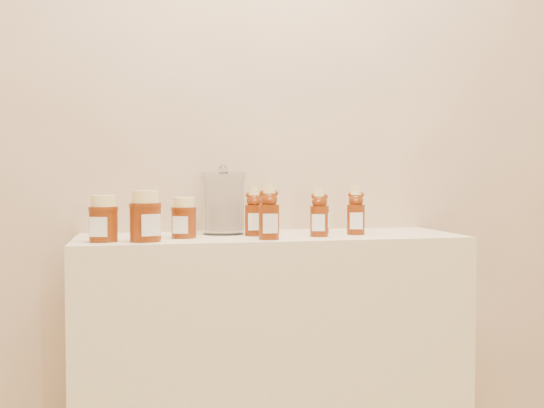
{
  "coord_description": "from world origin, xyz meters",
  "views": [
    {
      "loc": [
        -0.41,
        -0.31,
        1.07
      ],
      "look_at": [
        -0.0,
        1.52,
        1.0
      ],
      "focal_mm": 40.0,
      "sensor_mm": 36.0,
      "label": 1
    }
  ],
  "objects": [
    {
      "name": "bear_bottle_back_left",
      "position": [
        -0.06,
        1.55,
        0.99
      ],
      "size": [
        0.07,
        0.07,
        0.18
      ],
      "primitive_type": null,
      "rotation": [
        0.0,
        0.0,
        -0.12
      ],
      "color": "#5D1E07",
      "rests_on": "display_table"
    },
    {
      "name": "honey_jar_back",
      "position": [
        -0.28,
        1.52,
        0.96
      ],
      "size": [
        0.1,
        0.1,
        0.12
      ],
      "primitive_type": null,
      "rotation": [
        0.0,
        0.0,
        -0.35
      ],
      "color": "#5D1E07",
      "rests_on": "display_table"
    },
    {
      "name": "bear_bottle_back_mid",
      "position": [
        0.18,
        1.6,
        0.98
      ],
      "size": [
        0.06,
        0.06,
        0.17
      ],
      "primitive_type": null,
      "rotation": [
        0.0,
        0.0,
        0.01
      ],
      "color": "#5D1E07",
      "rests_on": "display_table"
    },
    {
      "name": "honey_jar_left",
      "position": [
        -0.51,
        1.46,
        0.97
      ],
      "size": [
        0.1,
        0.1,
        0.13
      ],
      "primitive_type": null,
      "rotation": [
        0.0,
        0.0,
        -0.29
      ],
      "color": "#5D1E07",
      "rests_on": "display_table"
    },
    {
      "name": "glass_canister",
      "position": [
        -0.14,
        1.62,
        1.01
      ],
      "size": [
        0.18,
        0.18,
        0.22
      ],
      "primitive_type": null,
      "rotation": [
        0.0,
        0.0,
        -0.38
      ],
      "color": "white",
      "rests_on": "display_table"
    },
    {
      "name": "honey_jar_front",
      "position": [
        -0.39,
        1.44,
        0.97
      ],
      "size": [
        0.12,
        0.12,
        0.15
      ],
      "primitive_type": null,
      "rotation": [
        0.0,
        0.0,
        0.34
      ],
      "color": "#5D1E07",
      "rests_on": "display_table"
    },
    {
      "name": "bear_bottle_back_right",
      "position": [
        0.27,
        1.52,
        0.99
      ],
      "size": [
        0.08,
        0.08,
        0.18
      ],
      "primitive_type": null,
      "rotation": [
        0.0,
        0.0,
        -0.3
      ],
      "color": "#5D1E07",
      "rests_on": "display_table"
    },
    {
      "name": "bear_bottle_front_left",
      "position": [
        -0.03,
        1.42,
        1.0
      ],
      "size": [
        0.07,
        0.07,
        0.19
      ],
      "primitive_type": null,
      "rotation": [
        0.0,
        0.0,
        -0.08
      ],
      "color": "#5D1E07",
      "rests_on": "display_table"
    },
    {
      "name": "bear_bottle_front_right",
      "position": [
        0.14,
        1.48,
        0.99
      ],
      "size": [
        0.08,
        0.08,
        0.17
      ],
      "primitive_type": null,
      "rotation": [
        0.0,
        0.0,
        -0.36
      ],
      "color": "#5D1E07",
      "rests_on": "display_table"
    },
    {
      "name": "wall_back",
      "position": [
        0.0,
        1.75,
        1.35
      ],
      "size": [
        3.5,
        0.02,
        2.7
      ],
      "primitive_type": "cube",
      "color": "tan",
      "rests_on": "ground"
    },
    {
      "name": "display_table",
      "position": [
        0.0,
        1.55,
        0.45
      ],
      "size": [
        1.2,
        0.4,
        0.9
      ],
      "primitive_type": "cube",
      "color": "beige",
      "rests_on": "ground"
    }
  ]
}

